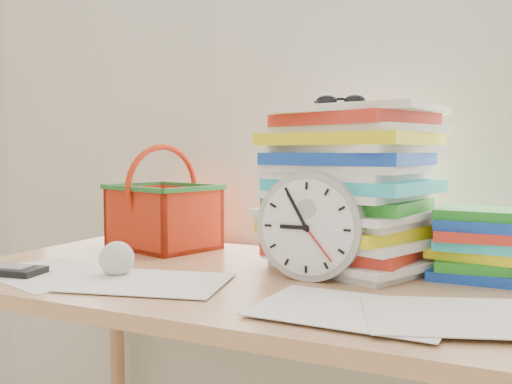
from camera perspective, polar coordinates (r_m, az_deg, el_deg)
The scene contains 10 objects.
curtain at distance 1.57m, azimuth 6.93°, elevation 14.45°, with size 2.40×0.01×2.50m, color silver.
desk at distance 1.24m, azimuth 0.88°, elevation -11.82°, with size 1.40×0.70×0.75m.
paper_stack at distance 1.31m, azimuth 9.17°, elevation 0.37°, with size 0.36×0.30×0.36m, color white, non-canonical shape.
clock at distance 1.18m, azimuth 5.51°, elevation -3.43°, with size 0.22×0.22×0.04m, color #A9A9A9.
sunglasses at distance 1.30m, azimuth 8.46°, elevation 9.05°, with size 0.13×0.11×0.03m, color black, non-canonical shape.
book_stack at distance 1.29m, azimuth 22.15°, elevation -4.83°, with size 0.25×0.19×0.15m, color white, non-canonical shape.
basket at distance 1.58m, azimuth -9.28°, elevation -0.56°, with size 0.28×0.22×0.28m, color red, non-canonical shape.
crumpled_ball at distance 1.26m, azimuth -13.76°, elevation -6.48°, with size 0.07×0.07×0.07m, color silver.
calculator at distance 1.36m, azimuth -23.68°, elevation -7.21°, with size 0.16×0.08×0.02m, color black.
scattered_papers at distance 1.22m, azimuth 0.89°, elevation -8.18°, with size 1.26×0.42×0.02m, color white, non-canonical shape.
Camera 1 is at (0.50, 0.52, 1.02)m, focal length 40.00 mm.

